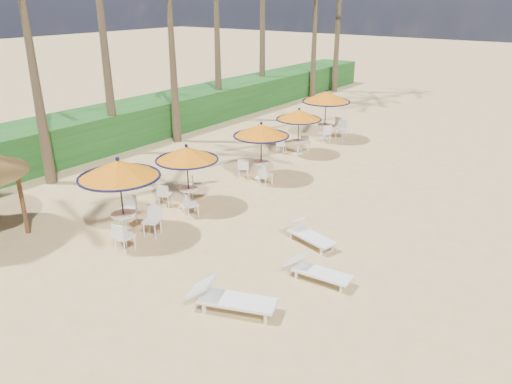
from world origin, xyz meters
TOP-DOWN VIEW (x-y plane):
  - ground at (0.00, 0.00)m, footprint 160.00×160.00m
  - scrub_hedge at (-13.50, 11.00)m, footprint 3.00×40.00m
  - station_0 at (-4.85, 0.34)m, footprint 2.49×2.49m
  - station_1 at (-4.96, 3.22)m, footprint 2.20×2.20m
  - station_2 at (-4.57, 7.09)m, footprint 2.27×2.27m
  - station_3 at (-5.15, 10.89)m, footprint 2.12×2.12m
  - station_4 at (-5.34, 14.02)m, footprint 2.48×2.57m
  - lounger_near at (0.24, -0.85)m, footprint 2.24×1.38m
  - lounger_mid at (1.22, 1.57)m, footprint 1.85×0.70m
  - lounger_far at (-0.07, 3.30)m, footprint 1.95×1.05m

SIDE VIEW (x-z plane):
  - ground at x=0.00m, z-range 0.00..0.00m
  - lounger_mid at x=1.22m, z-range -0.02..0.63m
  - lounger_far at x=-0.07m, z-range -0.02..0.65m
  - lounger_near at x=0.24m, z-range -0.02..0.74m
  - scrub_hedge at x=-13.50m, z-range 0.00..1.80m
  - station_1 at x=-4.96m, z-range 0.53..2.83m
  - station_3 at x=-5.15m, z-range 0.58..2.79m
  - station_2 at x=-4.57m, z-range 0.62..2.99m
  - station_4 at x=-5.34m, z-range 0.60..3.19m
  - station_0 at x=-4.85m, z-range 0.60..3.20m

